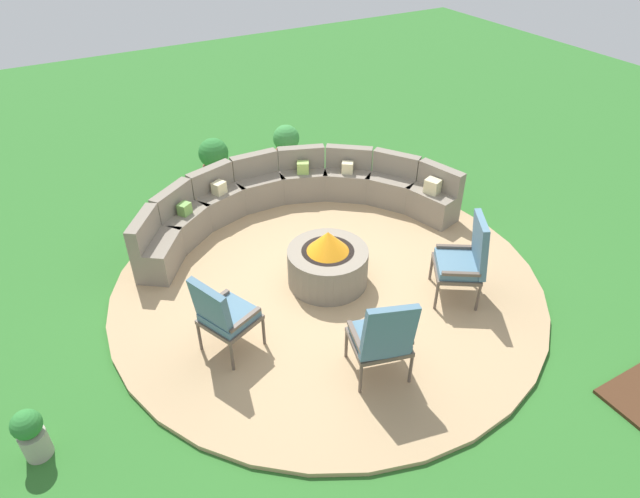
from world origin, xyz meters
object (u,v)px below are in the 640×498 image
at_px(fire_pit, 328,262).
at_px(potted_plant_0, 214,158).
at_px(potted_plant_2, 286,145).
at_px(curved_stone_bench, 291,198).
at_px(lounge_chair_front_left, 223,314).
at_px(lounge_chair_front_right, 383,337).
at_px(lounge_chair_back_left, 466,258).
at_px(potted_plant_1, 31,433).

relative_size(fire_pit, potted_plant_0, 1.39).
distance_m(fire_pit, potted_plant_0, 3.48).
relative_size(fire_pit, potted_plant_2, 1.35).
xyz_separation_m(curved_stone_bench, lounge_chair_front_left, (-1.92, -2.18, 0.23)).
distance_m(lounge_chair_front_right, potted_plant_0, 5.14).
relative_size(lounge_chair_front_right, potted_plant_2, 1.42).
distance_m(lounge_chair_back_left, potted_plant_1, 4.95).
xyz_separation_m(fire_pit, lounge_chair_front_left, (-1.60, -0.52, 0.25)).
distance_m(lounge_chair_front_right, lounge_chair_back_left, 1.74).
bearing_deg(lounge_chair_front_left, potted_plant_1, -103.84).
bearing_deg(lounge_chair_back_left, lounge_chair_front_right, 142.95).
relative_size(lounge_chair_front_right, potted_plant_0, 1.46).
bearing_deg(potted_plant_2, lounge_chair_back_left, -87.02).
bearing_deg(lounge_chair_back_left, potted_plant_2, 35.85).
bearing_deg(fire_pit, potted_plant_2, 71.91).
distance_m(lounge_chair_front_right, potted_plant_1, 3.41).
bearing_deg(potted_plant_2, potted_plant_1, -138.47).
relative_size(curved_stone_bench, lounge_chair_back_left, 4.13).
height_order(curved_stone_bench, lounge_chair_back_left, lounge_chair_back_left).
xyz_separation_m(lounge_chair_back_left, potted_plant_1, (-4.93, 0.22, -0.33)).
bearing_deg(potted_plant_0, lounge_chair_back_left, -71.33).
relative_size(fire_pit, lounge_chair_front_right, 0.95).
xyz_separation_m(lounge_chair_back_left, potted_plant_0, (-1.53, 4.53, -0.23)).
height_order(fire_pit, potted_plant_2, fire_pit).
height_order(fire_pit, curved_stone_bench, curved_stone_bench).
distance_m(lounge_chair_front_left, lounge_chair_back_left, 2.96).
xyz_separation_m(lounge_chair_front_right, potted_plant_2, (1.41, 4.98, -0.21)).
bearing_deg(fire_pit, curved_stone_bench, 79.06).
distance_m(curved_stone_bench, potted_plant_1, 4.67).
xyz_separation_m(curved_stone_bench, lounge_chair_front_right, (-0.64, -3.32, 0.24)).
bearing_deg(potted_plant_1, lounge_chair_back_left, -2.56).
bearing_deg(fire_pit, lounge_chair_front_left, -162.05).
bearing_deg(potted_plant_0, potted_plant_2, -6.49).
bearing_deg(curved_stone_bench, lounge_chair_front_left, -131.30).
height_order(fire_pit, potted_plant_1, fire_pit).
bearing_deg(potted_plant_2, lounge_chair_front_right, -105.77).
relative_size(lounge_chair_front_left, lounge_chair_back_left, 0.93).
height_order(lounge_chair_front_right, potted_plant_1, lounge_chair_front_right).
bearing_deg(curved_stone_bench, lounge_chair_back_left, -69.97).
height_order(curved_stone_bench, potted_plant_0, curved_stone_bench).
height_order(lounge_chair_front_left, potted_plant_2, lounge_chair_front_left).
distance_m(curved_stone_bench, potted_plant_2, 1.83).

